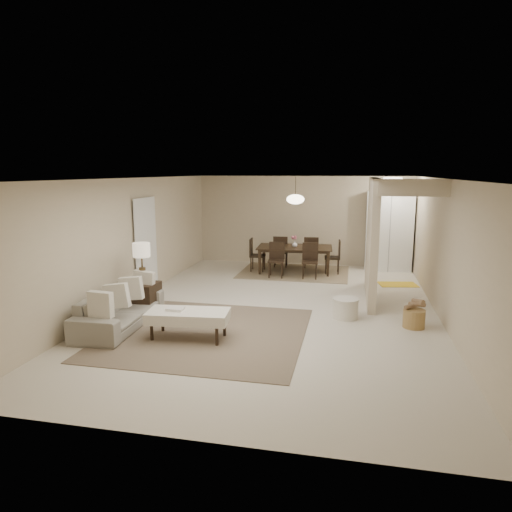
% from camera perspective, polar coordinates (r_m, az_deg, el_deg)
% --- Properties ---
extents(floor, '(9.00, 9.00, 0.00)m').
position_cam_1_polar(floor, '(8.91, 2.51, -6.64)').
color(floor, beige).
rests_on(floor, ground).
extents(ceiling, '(9.00, 9.00, 0.00)m').
position_cam_1_polar(ceiling, '(8.51, 2.65, 9.65)').
color(ceiling, white).
rests_on(ceiling, back_wall).
extents(back_wall, '(6.00, 0.00, 6.00)m').
position_cam_1_polar(back_wall, '(13.04, 5.86, 4.42)').
color(back_wall, '#C7B596').
rests_on(back_wall, floor).
extents(left_wall, '(0.00, 9.00, 9.00)m').
position_cam_1_polar(left_wall, '(9.57, -15.43, 1.87)').
color(left_wall, '#C7B596').
rests_on(left_wall, floor).
extents(right_wall, '(0.00, 9.00, 9.00)m').
position_cam_1_polar(right_wall, '(8.66, 22.57, 0.55)').
color(right_wall, '#C7B596').
rests_on(right_wall, floor).
extents(partition, '(0.15, 2.50, 2.50)m').
position_cam_1_polar(partition, '(9.75, 14.31, 2.08)').
color(partition, '#C7B596').
rests_on(partition, floor).
extents(doorway, '(0.04, 0.90, 2.04)m').
position_cam_1_polar(doorway, '(10.13, -13.66, 1.10)').
color(doorway, black).
rests_on(doorway, floor).
extents(pantry_cabinet, '(1.20, 0.55, 2.10)m').
position_cam_1_polar(pantry_cabinet, '(12.68, 16.29, 2.97)').
color(pantry_cabinet, white).
rests_on(pantry_cabinet, floor).
extents(flush_light, '(0.44, 0.44, 0.05)m').
position_cam_1_polar(flush_light, '(11.63, 16.74, 9.27)').
color(flush_light, white).
rests_on(flush_light, ceiling).
extents(living_rug, '(3.20, 3.20, 0.01)m').
position_cam_1_polar(living_rug, '(7.68, -6.19, -9.50)').
color(living_rug, brown).
rests_on(living_rug, floor).
extents(sofa, '(2.09, 0.89, 0.60)m').
position_cam_1_polar(sofa, '(8.19, -16.65, -6.44)').
color(sofa, gray).
rests_on(sofa, floor).
extents(ottoman_bench, '(1.33, 0.72, 0.46)m').
position_cam_1_polar(ottoman_bench, '(7.36, -8.47, -7.48)').
color(ottoman_bench, beige).
rests_on(ottoman_bench, living_rug).
extents(side_table, '(0.54, 0.54, 0.58)m').
position_cam_1_polar(side_table, '(8.86, -13.87, -5.11)').
color(side_table, black).
rests_on(side_table, floor).
extents(table_lamp, '(0.32, 0.32, 0.76)m').
position_cam_1_polar(table_lamp, '(8.67, -14.12, 0.31)').
color(table_lamp, '#4A3920').
rests_on(table_lamp, side_table).
extents(round_pouf, '(0.47, 0.47, 0.36)m').
position_cam_1_polar(round_pouf, '(8.49, 11.13, -6.43)').
color(round_pouf, beige).
rests_on(round_pouf, floor).
extents(wicker_basket, '(0.40, 0.40, 0.31)m').
position_cam_1_polar(wicker_basket, '(8.30, 19.14, -7.41)').
color(wicker_basket, olive).
rests_on(wicker_basket, floor).
extents(dining_rug, '(2.80, 2.10, 0.01)m').
position_cam_1_polar(dining_rug, '(12.10, 4.81, -2.01)').
color(dining_rug, '#837351').
rests_on(dining_rug, floor).
extents(dining_table, '(2.00, 1.20, 0.68)m').
position_cam_1_polar(dining_table, '(12.03, 4.83, -0.46)').
color(dining_table, black).
rests_on(dining_table, dining_rug).
extents(dining_chairs, '(2.37, 1.77, 0.88)m').
position_cam_1_polar(dining_chairs, '(12.02, 4.84, 0.00)').
color(dining_chairs, black).
rests_on(dining_chairs, dining_rug).
extents(vase, '(0.18, 0.18, 0.15)m').
position_cam_1_polar(vase, '(11.96, 4.86, 1.49)').
color(vase, white).
rests_on(vase, dining_table).
extents(yellow_mat, '(0.95, 0.68, 0.01)m').
position_cam_1_polar(yellow_mat, '(11.27, 17.31, -3.41)').
color(yellow_mat, yellow).
rests_on(yellow_mat, floor).
extents(pendant_light, '(0.46, 0.46, 0.71)m').
position_cam_1_polar(pendant_light, '(11.83, 4.95, 7.08)').
color(pendant_light, '#4A3920').
rests_on(pendant_light, ceiling).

